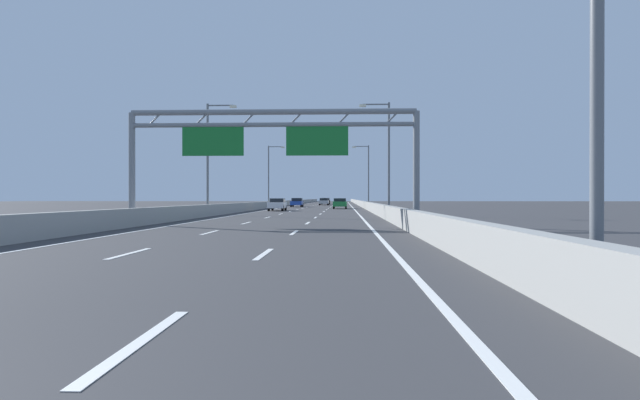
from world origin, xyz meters
The scene contains 50 objects.
ground_plane centered at (0.00, 100.00, 0.00)m, with size 260.00×260.00×0.00m, color #38383A.
lane_dash_left_1 centered at (-1.80, 12.50, 0.01)m, with size 0.16×3.00×0.01m, color white.
lane_dash_left_2 centered at (-1.80, 21.50, 0.01)m, with size 0.16×3.00×0.01m, color white.
lane_dash_left_3 centered at (-1.80, 30.50, 0.01)m, with size 0.16×3.00×0.01m, color white.
lane_dash_left_4 centered at (-1.80, 39.50, 0.01)m, with size 0.16×3.00×0.01m, color white.
lane_dash_left_5 centered at (-1.80, 48.50, 0.01)m, with size 0.16×3.00×0.01m, color white.
lane_dash_left_6 centered at (-1.80, 57.50, 0.01)m, with size 0.16×3.00×0.01m, color white.
lane_dash_left_7 centered at (-1.80, 66.50, 0.01)m, with size 0.16×3.00×0.01m, color white.
lane_dash_left_8 centered at (-1.80, 75.50, 0.01)m, with size 0.16×3.00×0.01m, color white.
lane_dash_left_9 centered at (-1.80, 84.50, 0.01)m, with size 0.16×3.00×0.01m, color white.
lane_dash_left_10 centered at (-1.80, 93.50, 0.01)m, with size 0.16×3.00×0.01m, color white.
lane_dash_left_11 centered at (-1.80, 102.50, 0.01)m, with size 0.16×3.00×0.01m, color white.
lane_dash_left_12 centered at (-1.80, 111.50, 0.01)m, with size 0.16×3.00×0.01m, color white.
lane_dash_left_13 centered at (-1.80, 120.50, 0.01)m, with size 0.16×3.00×0.01m, color white.
lane_dash_left_14 centered at (-1.80, 129.50, 0.01)m, with size 0.16×3.00×0.01m, color white.
lane_dash_left_15 centered at (-1.80, 138.50, 0.01)m, with size 0.16×3.00×0.01m, color white.
lane_dash_left_16 centered at (-1.80, 147.50, 0.01)m, with size 0.16×3.00×0.01m, color white.
lane_dash_left_17 centered at (-1.80, 156.50, 0.01)m, with size 0.16×3.00×0.01m, color white.
lane_dash_right_0 centered at (1.80, 3.50, 0.01)m, with size 0.16×3.00×0.01m, color white.
lane_dash_right_1 centered at (1.80, 12.50, 0.01)m, with size 0.16×3.00×0.01m, color white.
lane_dash_right_2 centered at (1.80, 21.50, 0.01)m, with size 0.16×3.00×0.01m, color white.
lane_dash_right_3 centered at (1.80, 30.50, 0.01)m, with size 0.16×3.00×0.01m, color white.
lane_dash_right_4 centered at (1.80, 39.50, 0.01)m, with size 0.16×3.00×0.01m, color white.
lane_dash_right_5 centered at (1.80, 48.50, 0.01)m, with size 0.16×3.00×0.01m, color white.
lane_dash_right_6 centered at (1.80, 57.50, 0.01)m, with size 0.16×3.00×0.01m, color white.
lane_dash_right_7 centered at (1.80, 66.50, 0.01)m, with size 0.16×3.00×0.01m, color white.
lane_dash_right_8 centered at (1.80, 75.50, 0.01)m, with size 0.16×3.00×0.01m, color white.
lane_dash_right_9 centered at (1.80, 84.50, 0.01)m, with size 0.16×3.00×0.01m, color white.
lane_dash_right_10 centered at (1.80, 93.50, 0.01)m, with size 0.16×3.00×0.01m, color white.
lane_dash_right_11 centered at (1.80, 102.50, 0.01)m, with size 0.16×3.00×0.01m, color white.
lane_dash_right_12 centered at (1.80, 111.50, 0.01)m, with size 0.16×3.00×0.01m, color white.
lane_dash_right_13 centered at (1.80, 120.50, 0.01)m, with size 0.16×3.00×0.01m, color white.
lane_dash_right_14 centered at (1.80, 129.50, 0.01)m, with size 0.16×3.00×0.01m, color white.
lane_dash_right_15 centered at (1.80, 138.50, 0.01)m, with size 0.16×3.00×0.01m, color white.
lane_dash_right_16 centered at (1.80, 147.50, 0.01)m, with size 0.16×3.00×0.01m, color white.
lane_dash_right_17 centered at (1.80, 156.50, 0.01)m, with size 0.16×3.00×0.01m, color white.
edge_line_left centered at (-5.25, 88.00, 0.01)m, with size 0.16×176.00×0.01m, color white.
edge_line_right centered at (5.25, 88.00, 0.01)m, with size 0.16×176.00×0.01m, color white.
barrier_left centered at (-6.90, 110.00, 0.47)m, with size 0.45×220.00×0.95m.
barrier_right centered at (6.90, 110.00, 0.47)m, with size 0.45×220.00×0.95m.
sign_gantry centered at (-0.10, 28.50, 4.81)m, with size 16.06×0.36×6.36m.
streetlamp_left_mid centered at (-7.47, 45.26, 5.40)m, with size 2.58×0.28×9.50m.
streetlamp_right_mid centered at (7.47, 45.26, 5.40)m, with size 2.58×0.28×9.50m.
streetlamp_left_far centered at (-7.47, 84.13, 5.40)m, with size 2.58×0.28×9.50m.
streetlamp_right_far centered at (7.47, 84.13, 5.40)m, with size 2.58×0.28×9.50m.
green_car centered at (3.39, 72.97, 0.73)m, with size 1.83×4.22×1.40m.
silver_car centered at (0.04, 107.34, 0.72)m, with size 1.83×4.26×1.39m.
black_car centered at (0.01, 120.05, 0.73)m, with size 1.86×4.65×1.41m.
white_car centered at (-3.59, 61.02, 0.74)m, with size 1.75×4.39×1.40m.
blue_car centered at (-3.58, 87.49, 0.73)m, with size 1.81×4.54×1.42m.
Camera 1 is at (3.90, -2.22, 1.50)m, focal length 31.58 mm.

